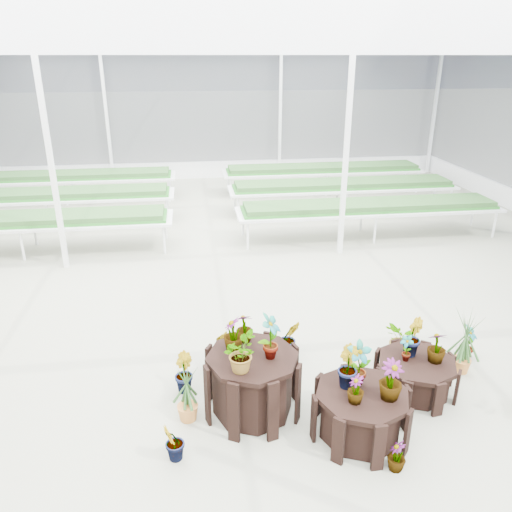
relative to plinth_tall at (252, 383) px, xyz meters
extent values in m
plane|color=gray|center=(-0.34, 1.11, -0.40)|extent=(24.00, 24.00, 0.00)
cylinder|color=black|center=(0.00, 0.00, 0.00)|extent=(1.47, 1.47, 0.81)
cylinder|color=black|center=(1.20, -0.60, -0.11)|extent=(1.16, 1.16, 0.60)
cylinder|color=black|center=(2.20, 0.10, -0.17)|extent=(1.19, 1.19, 0.48)
imported|color=#274A21|center=(-0.21, 0.17, 0.63)|extent=(0.31, 0.31, 0.45)
imported|color=#274A21|center=(0.21, -0.08, 0.70)|extent=(0.35, 0.38, 0.60)
imported|color=#274A21|center=(-0.05, 0.36, 0.60)|extent=(0.22, 0.22, 0.38)
imported|color=#274A21|center=(-0.18, -0.27, 0.63)|extent=(0.39, 0.44, 0.45)
imported|color=#274A21|center=(1.05, -0.44, 0.45)|extent=(0.23, 0.29, 0.51)
imported|color=#274A21|center=(1.46, -0.73, 0.43)|extent=(0.31, 0.31, 0.47)
imported|color=#274A21|center=(1.19, -0.42, 0.47)|extent=(0.31, 0.23, 0.55)
imported|color=#274A21|center=(1.06, -0.75, 0.36)|extent=(0.20, 0.20, 0.34)
imported|color=#274A21|center=(2.04, 0.13, 0.26)|extent=(0.19, 0.23, 0.36)
imported|color=#274A21|center=(2.42, 0.05, 0.29)|extent=(0.26, 0.26, 0.44)
imported|color=#274A21|center=(2.16, 0.26, 0.34)|extent=(0.36, 0.38, 0.53)
imported|color=#274A21|center=(-0.97, -0.73, -0.16)|extent=(0.30, 0.33, 0.49)
imported|color=#274A21|center=(-0.86, 0.53, -0.13)|extent=(0.32, 0.36, 0.55)
imported|color=#274A21|center=(1.42, -1.18, -0.22)|extent=(0.28, 0.28, 0.36)
imported|color=#274A21|center=(3.33, 0.76, -0.14)|extent=(0.33, 0.32, 0.53)
imported|color=#274A21|center=(2.34, 0.84, -0.10)|extent=(0.49, 0.56, 0.60)
imported|color=#274A21|center=(0.70, 1.17, -0.11)|extent=(0.35, 0.29, 0.59)
imported|color=#274A21|center=(-0.37, 0.99, -0.10)|extent=(0.38, 0.33, 0.61)
camera|label=1|loc=(-0.65, -5.12, 3.80)|focal=35.00mm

